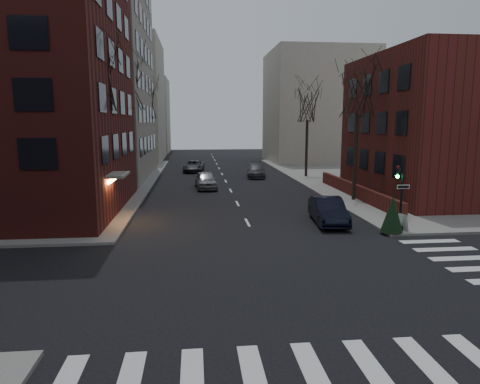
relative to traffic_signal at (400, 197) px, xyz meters
name	(u,v)px	position (x,y,z in m)	size (l,w,h in m)	color
ground	(293,309)	(-7.94, -8.99, -1.91)	(160.00, 160.00, 0.00)	black
building_left_tan	(54,40)	(-24.94, 25.01, 12.09)	(18.00, 18.00, 28.00)	#A19385
building_right_brick	(448,127)	(8.56, 10.01, 3.59)	(12.00, 14.00, 11.00)	#571B19
low_wall_right	(355,191)	(1.36, 10.01, -1.26)	(0.35, 16.00, 1.00)	#571B19
building_distant_la	(115,101)	(-22.94, 46.01, 7.09)	(14.00, 16.00, 18.00)	#B5AD99
building_distant_ra	(317,107)	(7.06, 41.01, 6.09)	(14.00, 14.00, 16.00)	#B5AD99
building_distant_lb	(142,116)	(-20.94, 63.01, 5.09)	(10.00, 12.00, 14.00)	#B5AD99
traffic_signal	(400,197)	(0.00, 0.00, 0.00)	(0.76, 0.44, 4.00)	black
tree_left_a	(95,78)	(-16.74, 5.01, 6.56)	(4.18, 4.18, 10.26)	#2D231C
tree_left_b	(127,87)	(-16.74, 17.01, 7.00)	(4.40, 4.40, 10.80)	#2D231C
tree_left_c	(145,104)	(-16.74, 31.01, 6.12)	(3.96, 3.96, 9.72)	#2D231C
tree_right_a	(358,92)	(0.86, 9.01, 6.12)	(3.96, 3.96, 9.72)	#2D231C
tree_right_b	(308,106)	(0.86, 23.01, 5.68)	(3.74, 3.74, 9.18)	#2D231C
streetlamp_near	(129,143)	(-16.14, 13.01, 2.33)	(0.36, 0.36, 6.28)	black
streetlamp_far	(153,135)	(-16.14, 33.01, 2.33)	(0.36, 0.36, 6.28)	black
parked_sedan	(328,211)	(-3.26, 2.26, -1.14)	(1.62, 4.66, 1.54)	black
car_lane_silver	(206,180)	(-10.06, 16.34, -1.15)	(1.80, 4.46, 1.52)	gray
car_lane_gray	(256,171)	(-4.45, 23.74, -1.22)	(1.92, 4.73, 1.37)	#3B3B40
car_lane_far	(194,166)	(-11.14, 29.47, -1.23)	(2.26, 4.90, 1.36)	#3D3D42
sandwich_board	(401,222)	(-0.05, -0.28, -1.30)	(0.40, 0.56, 0.91)	white
evergreen_shrub	(392,214)	(-0.64, -0.49, -0.79)	(1.16, 1.16, 1.94)	black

